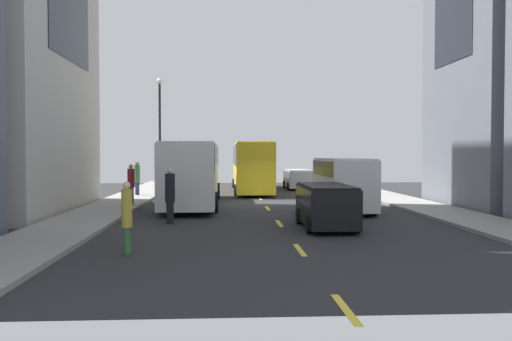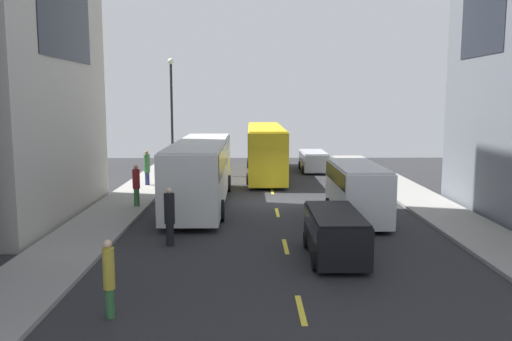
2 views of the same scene
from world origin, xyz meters
The scene contains 20 objects.
ground_plane centered at (0.00, 0.00, 0.00)m, with size 42.78×42.78×0.00m, color #28282B.
sidewalk_west centered at (-7.98, 0.00, 0.07)m, with size 2.83×44.00×0.15m, color gray.
sidewalk_east centered at (7.98, 0.00, 0.07)m, with size 2.83×44.00×0.15m, color gray.
lane_stripe_1 centered at (0.00, -15.00, 0.01)m, with size 0.16×2.00×0.01m, color yellow.
lane_stripe_2 centered at (0.00, -9.00, 0.01)m, with size 0.16×2.00×0.01m, color yellow.
lane_stripe_3 centered at (0.00, -3.00, 0.01)m, with size 0.16×2.00×0.01m, color yellow.
lane_stripe_4 centered at (0.00, 3.00, 0.01)m, with size 0.16×2.00×0.01m, color yellow.
lane_stripe_5 centered at (0.00, 9.00, 0.01)m, with size 0.16×2.00×0.01m, color yellow.
lane_stripe_6 centered at (0.00, 15.00, 0.01)m, with size 0.16×2.00×0.01m, color yellow.
lane_stripe_7 centered at (0.00, 21.00, 0.01)m, with size 0.16×2.00×0.01m, color yellow.
city_bus_white centered at (-3.91, -0.94, 2.01)m, with size 2.80×12.56×3.35m.
streetcar_yellow centered at (-0.22, 9.86, 2.12)m, with size 2.70×13.77×3.59m.
delivery_van_white centered at (3.54, -4.71, 1.51)m, with size 2.25×5.67×2.58m.
car_silver_0 centered at (3.55, 11.85, 0.91)m, with size 2.01×4.47×1.55m.
car_black_1 centered at (1.62, -10.44, 0.97)m, with size 1.89×4.28×1.64m.
pedestrian_waiting_curb centered at (-7.82, 4.62, 1.30)m, with size 0.37×0.37×2.17m.
pedestrian_crossing_near centered at (-4.37, -8.80, 1.17)m, with size 0.40×0.40×2.21m.
pedestrian_walking_far centered at (-4.89, -15.42, 1.09)m, with size 0.30×0.30×2.03m.
pedestrian_crossing_mid centered at (-7.07, -2.04, 1.27)m, with size 0.37×0.37×2.10m.
streetlamp_near centered at (-7.06, 10.49, 5.14)m, with size 0.44×0.44×8.31m.
Camera 2 is at (-1.33, -28.16, 5.49)m, focal length 36.81 mm.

